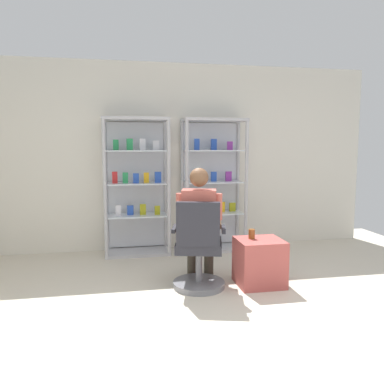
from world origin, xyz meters
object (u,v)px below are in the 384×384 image
at_px(display_cabinet_right, 213,184).
at_px(tea_glass, 252,234).
at_px(office_chair, 199,253).
at_px(seated_shopkeeper, 199,220).
at_px(storage_crate, 259,262).
at_px(display_cabinet_left, 136,185).

xyz_separation_m(display_cabinet_right, tea_glass, (0.08, -1.49, -0.40)).
xyz_separation_m(office_chair, seated_shopkeeper, (0.04, 0.16, 0.32)).
distance_m(office_chair, storage_crate, 0.69).
bearing_deg(seated_shopkeeper, storage_crate, -13.77).
bearing_deg(display_cabinet_right, storage_crate, -84.35).
relative_size(display_cabinet_left, tea_glass, 17.87).
bearing_deg(office_chair, seated_shopkeeper, 75.82).
xyz_separation_m(display_cabinet_left, office_chair, (0.57, -1.55, -0.57)).
relative_size(office_chair, tea_glass, 9.03).
bearing_deg(tea_glass, seated_shopkeeper, 169.55).
bearing_deg(seated_shopkeeper, display_cabinet_right, 70.72).
relative_size(display_cabinet_right, tea_glass, 17.87).
height_order(display_cabinet_left, display_cabinet_right, same).
distance_m(display_cabinet_left, storage_crate, 2.11).
distance_m(display_cabinet_left, seated_shopkeeper, 1.54).
relative_size(seated_shopkeeper, tea_glass, 12.13).
height_order(display_cabinet_right, tea_glass, display_cabinet_right).
bearing_deg(tea_glass, display_cabinet_left, 128.29).
relative_size(office_chair, seated_shopkeeper, 0.74).
distance_m(display_cabinet_left, office_chair, 1.75).
distance_m(office_chair, seated_shopkeeper, 0.36).
bearing_deg(tea_glass, display_cabinet_right, 92.96).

